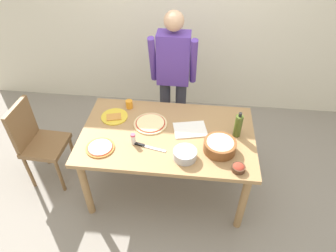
# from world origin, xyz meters

# --- Properties ---
(ground) EXTENTS (8.00, 8.00, 0.00)m
(ground) POSITION_xyz_m (0.00, 0.00, 0.00)
(ground) COLOR gray
(wall_back) EXTENTS (5.60, 0.10, 2.60)m
(wall_back) POSITION_xyz_m (0.00, 1.60, 1.30)
(wall_back) COLOR silver
(wall_back) RESTS_ON ground
(dining_table) EXTENTS (1.60, 0.96, 0.76)m
(dining_table) POSITION_xyz_m (0.00, 0.00, 0.67)
(dining_table) COLOR #A37A4C
(dining_table) RESTS_ON ground
(person_cook) EXTENTS (0.49, 0.25, 1.62)m
(person_cook) POSITION_xyz_m (-0.02, 0.76, 0.94)
(person_cook) COLOR #2D2D38
(person_cook) RESTS_ON ground
(chair_wooden_left) EXTENTS (0.42, 0.42, 0.95)m
(chair_wooden_left) POSITION_xyz_m (-1.32, 0.01, 0.54)
(chair_wooden_left) COLOR brown
(chair_wooden_left) RESTS_ON ground
(pizza_raw_on_board) EXTENTS (0.32, 0.32, 0.02)m
(pizza_raw_on_board) POSITION_xyz_m (-0.18, 0.12, 0.77)
(pizza_raw_on_board) COLOR beige
(pizza_raw_on_board) RESTS_ON dining_table
(pizza_cooked_on_tray) EXTENTS (0.25, 0.25, 0.02)m
(pizza_cooked_on_tray) POSITION_xyz_m (-0.56, -0.25, 0.77)
(pizza_cooked_on_tray) COLOR #C67A33
(pizza_cooked_on_tray) RESTS_ON dining_table
(plate_with_slice) EXTENTS (0.26, 0.26, 0.02)m
(plate_with_slice) POSITION_xyz_m (-0.54, 0.18, 0.77)
(plate_with_slice) COLOR gold
(plate_with_slice) RESTS_ON dining_table
(popcorn_bowl) EXTENTS (0.28, 0.28, 0.11)m
(popcorn_bowl) POSITION_xyz_m (0.47, -0.17, 0.82)
(popcorn_bowl) COLOR brown
(popcorn_bowl) RESTS_ON dining_table
(mixing_bowl_steel) EXTENTS (0.20, 0.20, 0.08)m
(mixing_bowl_steel) POSITION_xyz_m (0.18, -0.29, 0.80)
(mixing_bowl_steel) COLOR #B7B7BC
(mixing_bowl_steel) RESTS_ON dining_table
(small_sauce_bowl) EXTENTS (0.11, 0.11, 0.06)m
(small_sauce_bowl) POSITION_xyz_m (0.62, -0.38, 0.79)
(small_sauce_bowl) COLOR #4C2D1E
(small_sauce_bowl) RESTS_ON dining_table
(olive_oil_bottle) EXTENTS (0.07, 0.07, 0.26)m
(olive_oil_bottle) POSITION_xyz_m (0.63, 0.05, 0.87)
(olive_oil_bottle) COLOR #47561E
(olive_oil_bottle) RESTS_ON dining_table
(cup_orange) EXTENTS (0.07, 0.07, 0.08)m
(cup_orange) POSITION_xyz_m (-0.43, 0.35, 0.80)
(cup_orange) COLOR orange
(cup_orange) RESTS_ON dining_table
(salt_shaker) EXTENTS (0.04, 0.04, 0.11)m
(salt_shaker) POSITION_xyz_m (-0.29, -0.16, 0.81)
(salt_shaker) COLOR white
(salt_shaker) RESTS_ON dining_table
(cutting_board_white) EXTENTS (0.34, 0.28, 0.01)m
(cutting_board_white) POSITION_xyz_m (0.21, 0.07, 0.77)
(cutting_board_white) COLOR white
(cutting_board_white) RESTS_ON dining_table
(chef_knife) EXTENTS (0.29, 0.09, 0.02)m
(chef_knife) POSITION_xyz_m (-0.17, -0.19, 0.77)
(chef_knife) COLOR silver
(chef_knife) RESTS_ON dining_table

